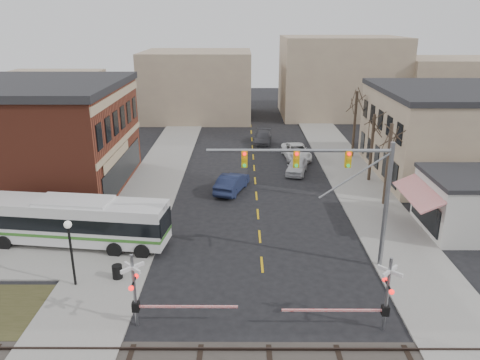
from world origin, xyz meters
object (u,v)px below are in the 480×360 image
car_c (296,152)px  pedestrian_near (123,240)px  rr_crossing_east (378,295)px  traffic_signal_mast (339,179)px  car_b (232,183)px  rr_crossing_west (143,291)px  car_d (263,138)px  street_lamp (70,239)px  trash_bin (117,272)px  transit_bus (77,221)px  car_a (297,166)px  pedestrian_far (117,220)px

car_c → pedestrian_near: bearing=-127.5°
rr_crossing_east → pedestrian_near: rr_crossing_east is taller
car_c → rr_crossing_east: bearing=-94.2°
traffic_signal_mast → car_b: 15.58m
rr_crossing_west → car_d: (7.41, 35.82, -1.22)m
street_lamp → trash_bin: (2.27, 0.74, -2.49)m
transit_bus → trash_bin: (3.77, -4.48, -1.26)m
traffic_signal_mast → transit_bus: bearing=170.6°
traffic_signal_mast → car_c: (0.28, 23.62, -5.00)m
rr_crossing_west → trash_bin: rr_crossing_west is taller
transit_bus → car_b: 14.65m
rr_crossing_west → car_a: size_ratio=1.27×
rr_crossing_east → car_a: 24.79m
rr_crossing_west → rr_crossing_east: same height
rr_crossing_east → street_lamp: size_ratio=1.39×
pedestrian_near → pedestrian_far: 3.23m
transit_bus → street_lamp: street_lamp is taller
trash_bin → car_a: size_ratio=0.19×
car_c → pedestrian_far: 24.15m
trash_bin → pedestrian_far: (-1.53, 6.30, 0.52)m
car_a → car_c: size_ratio=0.78×
street_lamp → pedestrian_near: bearing=65.3°
trash_bin → car_b: 16.26m
rr_crossing_east → pedestrian_near: bearing=151.4°
transit_bus → trash_bin: bearing=-49.9°
rr_crossing_west → street_lamp: 6.06m
street_lamp → pedestrian_far: (0.73, 7.03, -1.96)m
transit_bus → car_a: transit_bus is taller
transit_bus → street_lamp: size_ratio=3.13×
rr_crossing_west → pedestrian_near: size_ratio=3.36×
traffic_signal_mast → car_b: bearing=116.5°
rr_crossing_west → pedestrian_far: 11.41m
traffic_signal_mast → car_d: 30.38m
car_b → traffic_signal_mast: bearing=134.6°
rr_crossing_east → car_c: size_ratio=0.99×
traffic_signal_mast → car_a: size_ratio=2.46×
transit_bus → pedestrian_far: (2.23, 1.81, -0.74)m
car_c → pedestrian_far: bearing=-133.5°
rr_crossing_west → car_d: bearing=78.3°
transit_bus → pedestrian_far: size_ratio=6.71×
street_lamp → pedestrian_far: street_lamp is taller
rr_crossing_east → car_a: rr_crossing_east is taller
rr_crossing_east → pedestrian_far: size_ratio=2.99×
trash_bin → car_d: (9.90, 31.48, 0.22)m
rr_crossing_east → transit_bus: bearing=152.9°
street_lamp → pedestrian_near: size_ratio=2.42×
car_d → pedestrian_far: bearing=-108.4°
car_d → pedestrian_near: pedestrian_near is taller
car_a → car_c: (0.52, 5.20, 0.03)m
car_c → trash_bin: bearing=-123.3°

